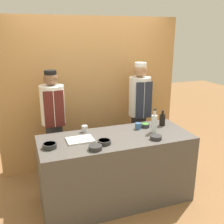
# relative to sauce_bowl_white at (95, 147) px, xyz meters

# --- Properties ---
(ground_plane) EXTENTS (14.00, 14.00, 0.00)m
(ground_plane) POSITION_rel_sauce_bowl_white_xyz_m (0.36, 0.27, -0.93)
(ground_plane) COLOR olive
(cabinet_wall) EXTENTS (2.91, 0.18, 2.40)m
(cabinet_wall) POSITION_rel_sauce_bowl_white_xyz_m (0.36, 1.44, 0.27)
(cabinet_wall) COLOR #B7844C
(cabinet_wall) RESTS_ON ground_plane
(counter) EXTENTS (1.93, 0.79, 0.90)m
(counter) POSITION_rel_sauce_bowl_white_xyz_m (0.36, 0.27, -0.48)
(counter) COLOR #514C47
(counter) RESTS_ON ground_plane
(sauce_bowl_white) EXTENTS (0.15, 0.15, 0.05)m
(sauce_bowl_white) POSITION_rel_sauce_bowl_white_xyz_m (0.00, 0.00, 0.00)
(sauce_bowl_white) COLOR #2D2D2D
(sauce_bowl_white) RESTS_ON counter
(sauce_bowl_yellow) EXTENTS (0.14, 0.14, 0.05)m
(sauce_bowl_yellow) POSITION_rel_sauce_bowl_white_xyz_m (0.78, 0.03, -0.00)
(sauce_bowl_yellow) COLOR #2D2D2D
(sauce_bowl_yellow) RESTS_ON counter
(sauce_bowl_orange) EXTENTS (0.16, 0.16, 0.05)m
(sauce_bowl_orange) POSITION_rel_sauce_bowl_white_xyz_m (0.14, 0.12, -0.00)
(sauce_bowl_orange) COLOR #2D2D2D
(sauce_bowl_orange) RESTS_ON counter
(sauce_bowl_green) EXTENTS (0.12, 0.12, 0.05)m
(sauce_bowl_green) POSITION_rel_sauce_bowl_white_xyz_m (0.86, 0.46, 0.00)
(sauce_bowl_green) COLOR #2D2D2D
(sauce_bowl_green) RESTS_ON counter
(sauce_bowl_red) EXTENTS (0.16, 0.16, 0.06)m
(sauce_bowl_red) POSITION_rel_sauce_bowl_white_xyz_m (-0.48, 0.22, 0.00)
(sauce_bowl_red) COLOR #2D2D2D
(sauce_bowl_red) RESTS_ON counter
(cutting_board) EXTENTS (0.32, 0.23, 0.02)m
(cutting_board) POSITION_rel_sauce_bowl_white_xyz_m (-0.10, 0.31, -0.02)
(cutting_board) COLOR white
(cutting_board) RESTS_ON counter
(bottle_soy) EXTENTS (0.08, 0.08, 0.22)m
(bottle_soy) POSITION_rel_sauce_bowl_white_xyz_m (1.11, 0.44, 0.06)
(bottle_soy) COLOR black
(bottle_soy) RESTS_ON counter
(bottle_clear) EXTENTS (0.08, 0.08, 0.32)m
(bottle_clear) POSITION_rel_sauce_bowl_white_xyz_m (0.88, 0.26, 0.10)
(bottle_clear) COLOR silver
(bottle_clear) RESTS_ON counter
(cup_steel) EXTENTS (0.08, 0.08, 0.09)m
(cup_steel) POSITION_rel_sauce_bowl_white_xyz_m (0.02, 0.57, 0.02)
(cup_steel) COLOR #B7B7BC
(cup_steel) RESTS_ON counter
(cup_blue) EXTENTS (0.08, 0.08, 0.08)m
(cup_blue) POSITION_rel_sauce_bowl_white_xyz_m (0.73, 0.43, 0.01)
(cup_blue) COLOR #386093
(cup_blue) RESTS_ON counter
(chef_left) EXTENTS (0.34, 0.34, 1.67)m
(chef_left) POSITION_rel_sauce_bowl_white_xyz_m (-0.32, 1.02, -0.02)
(chef_left) COLOR #28282D
(chef_left) RESTS_ON ground_plane
(chef_right) EXTENTS (0.33, 0.33, 1.73)m
(chef_right) POSITION_rel_sauce_bowl_white_xyz_m (1.03, 1.02, 0.01)
(chef_right) COLOR #28282D
(chef_right) RESTS_ON ground_plane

